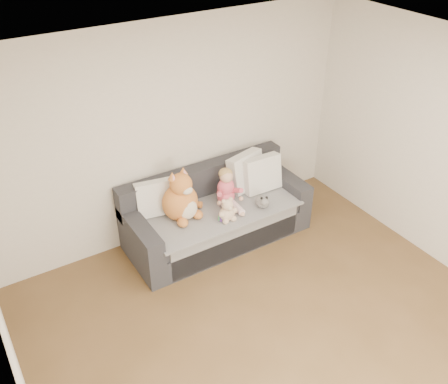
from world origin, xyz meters
name	(u,v)px	position (x,y,z in m)	size (l,w,h in m)	color
room_shell	(285,226)	(0.00, 0.42, 1.30)	(5.00, 5.00, 5.00)	brown
sofa	(216,215)	(0.29, 2.06, 0.31)	(2.20, 0.94, 0.85)	#25252A
cushion_left	(155,198)	(-0.39, 2.27, 0.68)	(0.48, 0.28, 0.42)	silver
cushion_right_back	(246,171)	(0.81, 2.20, 0.70)	(0.54, 0.34, 0.47)	silver
cushion_right_front	(262,174)	(0.95, 2.05, 0.69)	(0.49, 0.23, 0.46)	silver
toddler	(227,190)	(0.41, 2.00, 0.67)	(0.33, 0.48, 0.47)	#EB5853
plush_cat	(181,200)	(-0.17, 2.05, 0.71)	(0.52, 0.49, 0.64)	#B35F27
teddy_bear	(228,211)	(0.24, 1.71, 0.59)	(0.24, 0.17, 0.30)	beige
plush_cow	(262,202)	(0.73, 1.71, 0.55)	(0.16, 0.23, 0.19)	white
sippy_cup	(222,216)	(0.18, 1.74, 0.54)	(0.11, 0.08, 0.12)	#573187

